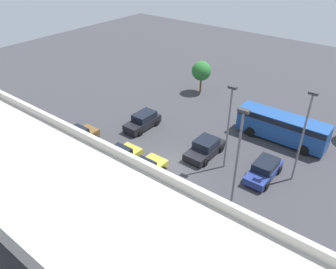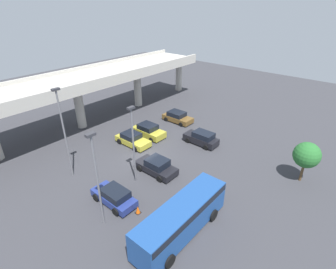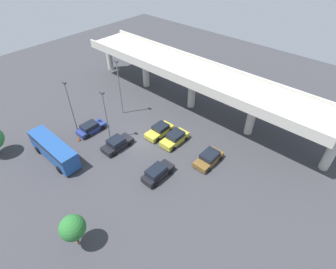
{
  "view_description": "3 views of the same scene",
  "coord_description": "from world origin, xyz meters",
  "px_view_note": "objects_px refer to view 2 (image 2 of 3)",
  "views": [
    {
      "loc": [
        -14.15,
        19.54,
        18.01
      ],
      "look_at": [
        2.11,
        -1.32,
        1.65
      ],
      "focal_mm": 35.0,
      "sensor_mm": 36.0,
      "label": 1
    },
    {
      "loc": [
        -17.45,
        -18.16,
        16.07
      ],
      "look_at": [
        2.77,
        -0.94,
        2.2
      ],
      "focal_mm": 28.0,
      "sensor_mm": 36.0,
      "label": 2
    },
    {
      "loc": [
        22.36,
        -18.43,
        25.1
      ],
      "look_at": [
        4.12,
        1.97,
        2.39
      ],
      "focal_mm": 28.0,
      "sensor_mm": 36.0,
      "label": 3
    }
  ],
  "objects_px": {
    "lamp_post_by_overpass": "(64,129)",
    "tree_front_centre": "(307,155)",
    "parked_car_4": "(202,138)",
    "lamp_post_mid_lot": "(97,175)",
    "parked_car_0": "(114,196)",
    "parked_car_5": "(177,117)",
    "parked_car_3": "(149,131)",
    "shuttle_bus": "(182,217)",
    "traffic_cone": "(138,210)",
    "parked_car_2": "(133,139)",
    "parked_car_1": "(156,166)",
    "lamp_post_near_aisle": "(133,140)"
  },
  "relations": [
    {
      "from": "lamp_post_by_overpass",
      "to": "traffic_cone",
      "type": "relative_size",
      "value": 13.13
    },
    {
      "from": "shuttle_bus",
      "to": "traffic_cone",
      "type": "bearing_deg",
      "value": -80.26
    },
    {
      "from": "parked_car_1",
      "to": "shuttle_bus",
      "type": "distance_m",
      "value": 8.3
    },
    {
      "from": "shuttle_bus",
      "to": "tree_front_centre",
      "type": "height_order",
      "value": "tree_front_centre"
    },
    {
      "from": "parked_car_0",
      "to": "lamp_post_near_aisle",
      "type": "relative_size",
      "value": 0.56
    },
    {
      "from": "parked_car_4",
      "to": "lamp_post_mid_lot",
      "type": "distance_m",
      "value": 16.41
    },
    {
      "from": "parked_car_1",
      "to": "shuttle_bus",
      "type": "relative_size",
      "value": 0.51
    },
    {
      "from": "parked_car_4",
      "to": "lamp_post_by_overpass",
      "type": "distance_m",
      "value": 15.96
    },
    {
      "from": "parked_car_0",
      "to": "lamp_post_mid_lot",
      "type": "height_order",
      "value": "lamp_post_mid_lot"
    },
    {
      "from": "lamp_post_near_aisle",
      "to": "lamp_post_by_overpass",
      "type": "relative_size",
      "value": 0.85
    },
    {
      "from": "parked_car_3",
      "to": "parked_car_4",
      "type": "xyz_separation_m",
      "value": [
        2.72,
        -6.45,
        0.03
      ]
    },
    {
      "from": "lamp_post_near_aisle",
      "to": "traffic_cone",
      "type": "height_order",
      "value": "lamp_post_near_aisle"
    },
    {
      "from": "parked_car_1",
      "to": "lamp_post_mid_lot",
      "type": "distance_m",
      "value": 8.96
    },
    {
      "from": "parked_car_5",
      "to": "parked_car_3",
      "type": "bearing_deg",
      "value": -90.52
    },
    {
      "from": "parked_car_4",
      "to": "lamp_post_mid_lot",
      "type": "relative_size",
      "value": 0.53
    },
    {
      "from": "parked_car_3",
      "to": "lamp_post_mid_lot",
      "type": "distance_m",
      "value": 15.78
    },
    {
      "from": "parked_car_2",
      "to": "parked_car_4",
      "type": "relative_size",
      "value": 1.05
    },
    {
      "from": "lamp_post_by_overpass",
      "to": "parked_car_4",
      "type": "bearing_deg",
      "value": -24.22
    },
    {
      "from": "parked_car_0",
      "to": "shuttle_bus",
      "type": "height_order",
      "value": "shuttle_bus"
    },
    {
      "from": "lamp_post_by_overpass",
      "to": "tree_front_centre",
      "type": "distance_m",
      "value": 22.92
    },
    {
      "from": "parked_car_5",
      "to": "parked_car_1",
      "type": "bearing_deg",
      "value": -61.1
    },
    {
      "from": "lamp_post_mid_lot",
      "to": "tree_front_centre",
      "type": "distance_m",
      "value": 19.17
    },
    {
      "from": "parked_car_1",
      "to": "lamp_post_by_overpass",
      "type": "bearing_deg",
      "value": 44.35
    },
    {
      "from": "parked_car_3",
      "to": "lamp_post_near_aisle",
      "type": "relative_size",
      "value": 0.57
    },
    {
      "from": "parked_car_5",
      "to": "parked_car_4",
      "type": "bearing_deg",
      "value": -26.93
    },
    {
      "from": "parked_car_1",
      "to": "lamp_post_mid_lot",
      "type": "bearing_deg",
      "value": 100.71
    },
    {
      "from": "lamp_post_mid_lot",
      "to": "tree_front_centre",
      "type": "xyz_separation_m",
      "value": [
        16.07,
        -10.29,
        -1.82
      ]
    },
    {
      "from": "shuttle_bus",
      "to": "lamp_post_by_overpass",
      "type": "bearing_deg",
      "value": -84.1
    },
    {
      "from": "parked_car_3",
      "to": "parked_car_4",
      "type": "bearing_deg",
      "value": 22.85
    },
    {
      "from": "parked_car_4",
      "to": "lamp_post_by_overpass",
      "type": "bearing_deg",
      "value": 65.78
    },
    {
      "from": "shuttle_bus",
      "to": "parked_car_5",
      "type": "bearing_deg",
      "value": -140.6
    },
    {
      "from": "parked_car_0",
      "to": "parked_car_2",
      "type": "bearing_deg",
      "value": -51.5
    },
    {
      "from": "parked_car_5",
      "to": "parked_car_2",
      "type": "bearing_deg",
      "value": -89.78
    },
    {
      "from": "shuttle_bus",
      "to": "lamp_post_mid_lot",
      "type": "distance_m",
      "value": 6.97
    },
    {
      "from": "parked_car_3",
      "to": "lamp_post_by_overpass",
      "type": "height_order",
      "value": "lamp_post_by_overpass"
    },
    {
      "from": "parked_car_0",
      "to": "lamp_post_mid_lot",
      "type": "distance_m",
      "value": 4.7
    },
    {
      "from": "parked_car_2",
      "to": "lamp_post_by_overpass",
      "type": "relative_size",
      "value": 0.49
    },
    {
      "from": "parked_car_1",
      "to": "lamp_post_near_aisle",
      "type": "bearing_deg",
      "value": 76.55
    },
    {
      "from": "parked_car_5",
      "to": "lamp_post_by_overpass",
      "type": "height_order",
      "value": "lamp_post_by_overpass"
    },
    {
      "from": "lamp_post_mid_lot",
      "to": "lamp_post_by_overpass",
      "type": "bearing_deg",
      "value": 75.87
    },
    {
      "from": "parked_car_0",
      "to": "parked_car_5",
      "type": "relative_size",
      "value": 0.99
    },
    {
      "from": "parked_car_5",
      "to": "lamp_post_mid_lot",
      "type": "height_order",
      "value": "lamp_post_mid_lot"
    },
    {
      "from": "parked_car_0",
      "to": "parked_car_5",
      "type": "bearing_deg",
      "value": -69.04
    },
    {
      "from": "tree_front_centre",
      "to": "parked_car_4",
      "type": "bearing_deg",
      "value": 91.01
    },
    {
      "from": "parked_car_5",
      "to": "lamp_post_by_overpass",
      "type": "distance_m",
      "value": 17.81
    },
    {
      "from": "parked_car_2",
      "to": "lamp_post_near_aisle",
      "type": "distance_m",
      "value": 8.34
    },
    {
      "from": "parked_car_2",
      "to": "parked_car_1",
      "type": "bearing_deg",
      "value": -21.12
    },
    {
      "from": "lamp_post_mid_lot",
      "to": "lamp_post_near_aisle",
      "type": "bearing_deg",
      "value": 20.62
    },
    {
      "from": "parked_car_0",
      "to": "parked_car_3",
      "type": "distance_m",
      "value": 12.86
    },
    {
      "from": "parked_car_0",
      "to": "tree_front_centre",
      "type": "distance_m",
      "value": 18.21
    }
  ]
}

